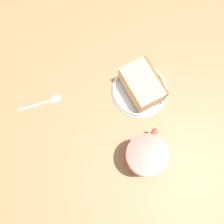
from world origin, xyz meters
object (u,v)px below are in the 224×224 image
Objects in this scene: tea_mug at (145,155)px; teaspoon at (49,101)px; cake_slice at (142,85)px; small_plate at (140,90)px.

teaspoon is (13.88, -24.80, -4.26)cm from tea_mug.
teaspoon is at bearing -22.74° from cake_slice.
tea_mug reaches higher than small_plate.
cake_slice is at bearing -119.48° from tea_mug.
cake_slice is 1.07× the size of tea_mug.
small_plate is 1.40× the size of tea_mug.
teaspoon is (22.56, -9.45, -3.58)cm from cake_slice.
teaspoon is at bearing -22.97° from small_plate.
tea_mug is at bearing 61.31° from small_plate.
small_plate is 24.21cm from teaspoon.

